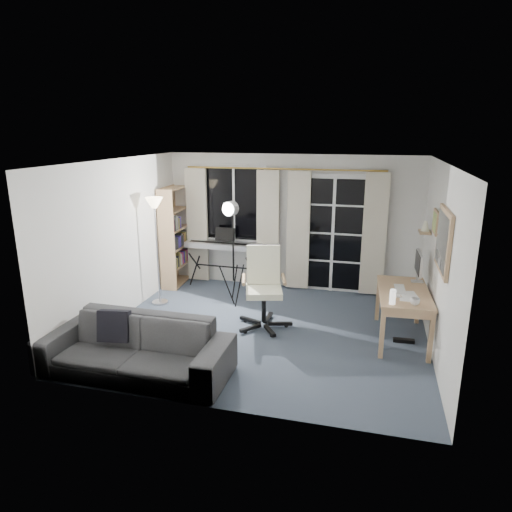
{
  "coord_description": "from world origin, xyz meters",
  "views": [
    {
      "loc": [
        1.4,
        -5.91,
        2.8
      ],
      "look_at": [
        -0.22,
        0.35,
        1.01
      ],
      "focal_mm": 32.0,
      "sensor_mm": 36.0,
      "label": 1
    }
  ],
  "objects_px": {
    "desk": "(404,297)",
    "office_chair": "(264,279)",
    "sofa": "(134,339)",
    "torchiere_lamp": "(155,219)",
    "mug": "(415,301)",
    "keyboard_piano": "(223,246)",
    "studio_light": "(231,221)",
    "bookshelf": "(173,239)",
    "monitor": "(419,264)"
  },
  "relations": [
    {
      "from": "keyboard_piano",
      "to": "desk",
      "type": "height_order",
      "value": "keyboard_piano"
    },
    {
      "from": "bookshelf",
      "to": "keyboard_piano",
      "type": "relative_size",
      "value": 1.3
    },
    {
      "from": "keyboard_piano",
      "to": "torchiere_lamp",
      "type": "bearing_deg",
      "value": -123.47
    },
    {
      "from": "bookshelf",
      "to": "sofa",
      "type": "relative_size",
      "value": 0.8
    },
    {
      "from": "bookshelf",
      "to": "keyboard_piano",
      "type": "bearing_deg",
      "value": 2.1
    },
    {
      "from": "torchiere_lamp",
      "to": "studio_light",
      "type": "xyz_separation_m",
      "value": [
        1.18,
        0.26,
        -0.02
      ]
    },
    {
      "from": "office_chair",
      "to": "sofa",
      "type": "height_order",
      "value": "office_chair"
    },
    {
      "from": "office_chair",
      "to": "desk",
      "type": "xyz_separation_m",
      "value": [
        1.96,
        -0.04,
        -0.08
      ]
    },
    {
      "from": "bookshelf",
      "to": "office_chair",
      "type": "xyz_separation_m",
      "value": [
        2.04,
        -1.38,
        -0.17
      ]
    },
    {
      "from": "mug",
      "to": "sofa",
      "type": "bearing_deg",
      "value": -158.66
    },
    {
      "from": "torchiere_lamp",
      "to": "keyboard_piano",
      "type": "height_order",
      "value": "torchiere_lamp"
    },
    {
      "from": "mug",
      "to": "studio_light",
      "type": "bearing_deg",
      "value": 156.87
    },
    {
      "from": "monitor",
      "to": "sofa",
      "type": "height_order",
      "value": "monitor"
    },
    {
      "from": "keyboard_piano",
      "to": "bookshelf",
      "type": "bearing_deg",
      "value": -173.33
    },
    {
      "from": "bookshelf",
      "to": "studio_light",
      "type": "bearing_deg",
      "value": -31.71
    },
    {
      "from": "keyboard_piano",
      "to": "studio_light",
      "type": "distance_m",
      "value": 1.13
    },
    {
      "from": "bookshelf",
      "to": "torchiere_lamp",
      "type": "relative_size",
      "value": 1.02
    },
    {
      "from": "torchiere_lamp",
      "to": "studio_light",
      "type": "distance_m",
      "value": 1.21
    },
    {
      "from": "bookshelf",
      "to": "torchiere_lamp",
      "type": "distance_m",
      "value": 1.17
    },
    {
      "from": "office_chair",
      "to": "mug",
      "type": "height_order",
      "value": "office_chair"
    },
    {
      "from": "studio_light",
      "to": "mug",
      "type": "bearing_deg",
      "value": -3.17
    },
    {
      "from": "office_chair",
      "to": "bookshelf",
      "type": "bearing_deg",
      "value": 130.16
    },
    {
      "from": "torchiere_lamp",
      "to": "studio_light",
      "type": "relative_size",
      "value": 1.01
    },
    {
      "from": "torchiere_lamp",
      "to": "mug",
      "type": "height_order",
      "value": "torchiere_lamp"
    },
    {
      "from": "desk",
      "to": "studio_light",
      "type": "bearing_deg",
      "value": 163.41
    },
    {
      "from": "torchiere_lamp",
      "to": "monitor",
      "type": "xyz_separation_m",
      "value": [
        4.03,
        0.04,
        -0.46
      ]
    },
    {
      "from": "keyboard_piano",
      "to": "studio_light",
      "type": "relative_size",
      "value": 0.8
    },
    {
      "from": "studio_light",
      "to": "desk",
      "type": "relative_size",
      "value": 1.31
    },
    {
      "from": "monitor",
      "to": "mug",
      "type": "height_order",
      "value": "monitor"
    },
    {
      "from": "keyboard_piano",
      "to": "mug",
      "type": "height_order",
      "value": "keyboard_piano"
    },
    {
      "from": "desk",
      "to": "bookshelf",
      "type": "bearing_deg",
      "value": 158.17
    },
    {
      "from": "sofa",
      "to": "desk",
      "type": "bearing_deg",
      "value": 30.15
    },
    {
      "from": "bookshelf",
      "to": "keyboard_piano",
      "type": "distance_m",
      "value": 0.94
    },
    {
      "from": "studio_light",
      "to": "sofa",
      "type": "height_order",
      "value": "studio_light"
    },
    {
      "from": "desk",
      "to": "torchiere_lamp",
      "type": "bearing_deg",
      "value": 171.55
    },
    {
      "from": "keyboard_piano",
      "to": "office_chair",
      "type": "distance_m",
      "value": 1.84
    },
    {
      "from": "mug",
      "to": "bookshelf",
      "type": "bearing_deg",
      "value": 154.94
    },
    {
      "from": "torchiere_lamp",
      "to": "mug",
      "type": "bearing_deg",
      "value": -13.06
    },
    {
      "from": "keyboard_piano",
      "to": "mug",
      "type": "xyz_separation_m",
      "value": [
        3.17,
        -2.0,
        -0.0
      ]
    },
    {
      "from": "desk",
      "to": "monitor",
      "type": "height_order",
      "value": "monitor"
    },
    {
      "from": "torchiere_lamp",
      "to": "keyboard_piano",
      "type": "relative_size",
      "value": 1.26
    },
    {
      "from": "desk",
      "to": "sofa",
      "type": "relative_size",
      "value": 0.59
    },
    {
      "from": "bookshelf",
      "to": "mug",
      "type": "distance_m",
      "value": 4.53
    },
    {
      "from": "keyboard_piano",
      "to": "office_chair",
      "type": "relative_size",
      "value": 1.19
    },
    {
      "from": "desk",
      "to": "office_chair",
      "type": "bearing_deg",
      "value": 176.64
    },
    {
      "from": "bookshelf",
      "to": "desk",
      "type": "distance_m",
      "value": 4.25
    },
    {
      "from": "bookshelf",
      "to": "keyboard_piano",
      "type": "xyz_separation_m",
      "value": [
        0.94,
        0.08,
        -0.1
      ]
    },
    {
      "from": "keyboard_piano",
      "to": "monitor",
      "type": "bearing_deg",
      "value": -16.17
    },
    {
      "from": "sofa",
      "to": "studio_light",
      "type": "bearing_deg",
      "value": 80.36
    },
    {
      "from": "office_chair",
      "to": "monitor",
      "type": "bearing_deg",
      "value": -4.87
    }
  ]
}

